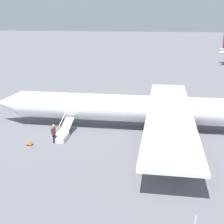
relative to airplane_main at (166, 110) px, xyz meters
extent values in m
plane|color=slate|center=(1.02, 0.10, -2.14)|extent=(600.00, 600.00, 0.00)
cylinder|color=white|center=(1.02, 0.10, -0.02)|extent=(28.48, 5.41, 2.73)
cone|color=white|center=(16.63, 1.59, -0.02)|extent=(3.24, 2.95, 2.67)
cube|color=white|center=(-1.08, 7.25, -0.23)|extent=(5.48, 12.27, 0.27)
cube|color=white|center=(0.31, -7.32, -0.23)|extent=(5.48, 12.27, 0.27)
cylinder|color=black|center=(10.19, 0.97, -1.80)|extent=(0.69, 0.23, 0.68)
cylinder|color=gray|center=(10.19, 0.97, -1.36)|extent=(0.12, 0.12, 0.21)
cylinder|color=black|center=(-1.91, 1.05, -1.80)|extent=(0.69, 0.23, 0.68)
cylinder|color=gray|center=(-1.91, 1.05, -1.36)|extent=(0.12, 0.12, 0.21)
cylinder|color=black|center=(-1.68, -1.39, -1.80)|extent=(0.69, 0.23, 0.68)
cylinder|color=gray|center=(-1.68, -1.39, -1.36)|extent=(0.12, 0.12, 0.21)
cube|color=silver|center=(9.08, 5.20, -1.89)|extent=(1.27, 1.90, 0.50)
cube|color=silver|center=(9.27, 3.21, -1.27)|extent=(1.11, 2.31, 0.84)
cube|color=silver|center=(9.72, 3.25, -0.77)|extent=(0.27, 2.21, 0.78)
cube|color=#23232D|center=(9.37, 6.02, -1.71)|extent=(0.23, 0.30, 0.85)
cylinder|color=brown|center=(9.37, 6.02, -0.96)|extent=(0.36, 0.36, 0.65)
sphere|color=beige|center=(9.37, 6.02, -0.52)|extent=(0.24, 0.24, 0.24)
cube|color=#592323|center=(9.35, 6.29, -0.93)|extent=(0.30, 0.21, 0.44)
cube|color=black|center=(11.24, 7.07, -2.12)|extent=(0.48, 0.48, 0.03)
cone|color=orange|center=(11.24, 7.07, -1.87)|extent=(0.37, 0.37, 0.53)
camera|label=1|loc=(-2.42, 30.22, 8.50)|focal=50.00mm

